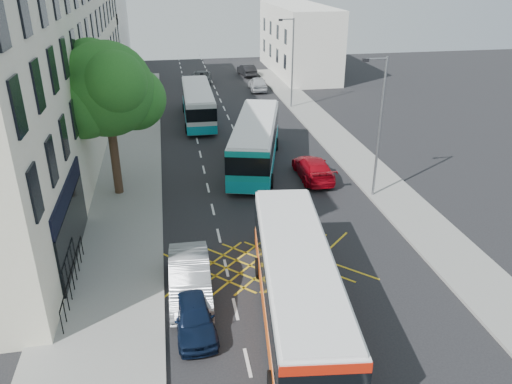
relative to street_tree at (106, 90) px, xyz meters
name	(u,v)px	position (x,y,z in m)	size (l,w,h in m)	color
ground	(336,351)	(8.51, -14.97, -6.29)	(120.00, 120.00, 0.00)	black
pavement_left	(120,193)	(0.01, 0.03, -6.22)	(5.00, 70.00, 0.15)	gray
pavement_right	(372,175)	(16.01, 0.03, -6.22)	(3.00, 70.00, 0.15)	gray
terrace_main	(36,55)	(-5.49, 9.52, 0.46)	(8.30, 45.00, 13.50)	beige
terrace_far	(91,29)	(-5.49, 40.03, -1.29)	(8.00, 20.00, 10.00)	silver
building_right	(298,40)	(19.51, 33.03, -2.29)	(6.00, 18.00, 8.00)	silver
street_tree	(106,90)	(0.00, 0.00, 0.00)	(6.30, 5.70, 8.80)	#382619
lamp_near	(379,122)	(14.71, -2.97, -1.68)	(1.45, 0.15, 8.00)	slate
lamp_far	(291,59)	(14.71, 17.03, -1.68)	(1.45, 0.15, 8.00)	slate
railings	(73,278)	(-1.19, -9.67, -5.57)	(0.08, 5.60, 1.14)	black
bus_near	(297,285)	(7.53, -13.03, -4.66)	(3.85, 11.25, 3.10)	silver
bus_mid	(255,142)	(8.88, 3.29, -4.63)	(5.41, 11.49, 3.15)	silver
bus_far	(198,104)	(5.84, 14.47, -4.77)	(2.69, 10.32, 2.89)	silver
parked_car_blue	(194,315)	(3.61, -12.85, -5.67)	(1.48, 3.67, 1.25)	black
parked_car_silver	(190,278)	(3.61, -10.61, -5.50)	(1.67, 4.79, 1.58)	#9A9DA2
red_hatchback	(313,168)	(12.11, 0.37, -5.60)	(1.94, 4.77, 1.38)	#A90714
distant_car_grey	(202,78)	(7.31, 29.19, -5.65)	(2.14, 4.64, 1.29)	#464A4E
distant_car_silver	(258,84)	(12.99, 24.65, -5.56)	(1.74, 4.32, 1.47)	#AFB2B8
distant_car_dark	(247,70)	(13.06, 32.38, -5.60)	(1.46, 4.19, 1.38)	black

